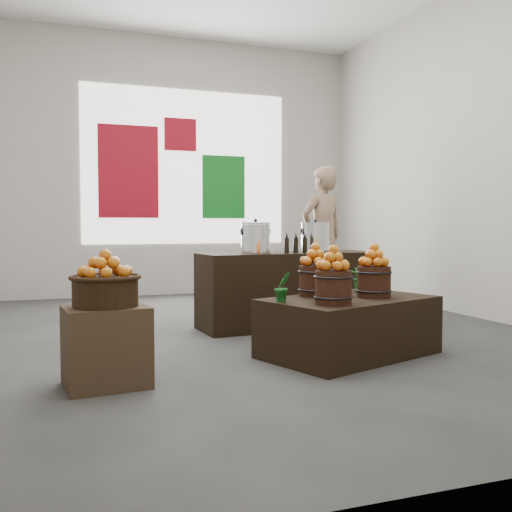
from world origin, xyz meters
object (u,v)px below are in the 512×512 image
object	(u,v)px
wicker_basket	(105,292)
display_table	(349,327)
stock_pot_center	(315,238)
counter	(289,289)
shopper	(322,236)
crate	(106,346)
stock_pot_left	(255,239)

from	to	relation	value
wicker_basket	display_table	bearing A→B (deg)	7.85
wicker_basket	stock_pot_center	xyz separation A→B (m)	(2.35, 1.73, 0.31)
counter	shopper	xyz separation A→B (m)	(1.06, 1.39, 0.55)
wicker_basket	counter	xyz separation A→B (m)	(2.04, 1.71, -0.24)
crate	display_table	bearing A→B (deg)	7.85
stock_pot_center	shopper	xyz separation A→B (m)	(0.76, 1.36, -0.00)
crate	shopper	bearing A→B (deg)	44.91
counter	stock_pot_left	distance (m)	0.68
counter	crate	bearing A→B (deg)	-144.30
display_table	shopper	bearing A→B (deg)	48.69
counter	stock_pot_center	xyz separation A→B (m)	(0.31, 0.02, 0.55)
stock_pot_left	wicker_basket	bearing A→B (deg)	-134.42
wicker_basket	stock_pot_left	size ratio (longest dim) A/B	1.44
display_table	stock_pot_center	world-z (taller)	stock_pot_center
counter	shopper	size ratio (longest dim) A/B	1.03
shopper	counter	bearing A→B (deg)	37.03
stock_pot_left	stock_pot_center	size ratio (longest dim) A/B	1.00
counter	stock_pot_left	xyz separation A→B (m)	(-0.40, -0.03, 0.55)
crate	stock_pot_center	xyz separation A→B (m)	(2.35, 1.73, 0.67)
display_table	counter	distance (m)	1.45
counter	display_table	bearing A→B (deg)	-96.84
display_table	stock_pot_center	bearing A→B (deg)	56.14
crate	stock_pot_left	world-z (taller)	stock_pot_left
stock_pot_left	stock_pot_center	bearing A→B (deg)	4.23
shopper	wicker_basket	bearing A→B (deg)	29.42
wicker_basket	stock_pot_left	distance (m)	2.37
wicker_basket	shopper	distance (m)	4.39
crate	shopper	distance (m)	4.44
wicker_basket	stock_pot_center	distance (m)	2.94
wicker_basket	display_table	xyz separation A→B (m)	(1.98, 0.27, -0.40)
wicker_basket	shopper	world-z (taller)	shopper
wicker_basket	crate	bearing A→B (deg)	0.00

